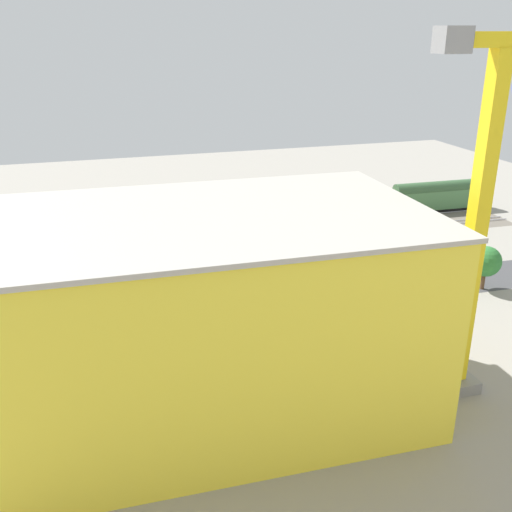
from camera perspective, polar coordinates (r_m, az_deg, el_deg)
name	(u,v)px	position (r m, az deg, el deg)	size (l,w,h in m)	color
ground_plane	(223,288)	(79.15, -3.19, -3.14)	(182.27, 182.27, 0.00)	gray
rail_bed	(194,240)	(97.31, -6.01, 1.52)	(113.92, 14.35, 0.01)	#665E54
street_asphalt	(235,307)	(73.88, -2.07, -4.97)	(113.92, 9.00, 0.01)	#424244
track_rails	(194,239)	(97.25, -6.02, 1.62)	(113.88, 10.86, 0.12)	#9E9EA8
platform_canopy_near	(192,233)	(88.64, -6.24, 2.21)	(59.57, 5.84, 4.20)	#B73328
platform_canopy_far	(110,229)	(93.16, -14.00, 2.56)	(68.78, 6.43, 4.01)	#B73328
locomotive	(338,211)	(107.60, 7.97, 4.40)	(17.05, 3.29, 5.19)	black
passenger_coach	(439,195)	(117.36, 17.36, 5.65)	(19.31, 3.35, 5.81)	black
parked_car_0	(389,270)	(84.88, 12.84, -1.37)	(4.63, 2.10, 1.69)	black
parked_car_1	(338,278)	(81.21, 7.98, -2.10)	(4.05, 1.93, 1.68)	black
parked_car_2	(286,282)	(79.22, 2.96, -2.55)	(4.33, 1.87, 1.59)	black
parked_car_3	(240,288)	(77.30, -1.59, -3.09)	(4.80, 1.79, 1.76)	black
construction_building	(183,320)	(51.46, -7.12, -6.23)	(41.46, 21.80, 18.00)	yellow
construction_roof_slab	(178,219)	(47.95, -7.61, 3.58)	(42.06, 22.40, 0.40)	#ADA89E
tower_crane	(501,192)	(55.07, 22.70, 5.72)	(25.41, 3.60, 32.81)	gray
box_truck_0	(199,311)	(69.48, -5.57, -5.31)	(9.50, 2.76, 3.39)	black
street_tree_0	(321,277)	(69.59, 6.38, -2.08)	(4.91, 4.91, 7.69)	brown
street_tree_1	(131,304)	(64.66, -12.04, -4.60)	(6.10, 6.10, 8.00)	brown
street_tree_2	(179,296)	(65.10, -7.48, -3.85)	(5.34, 5.34, 7.88)	brown
street_tree_3	(486,262)	(83.06, 21.45, -0.50)	(4.07, 4.07, 6.00)	brown
traffic_light	(241,293)	(68.00, -1.44, -3.60)	(0.50, 0.36, 6.04)	#333333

